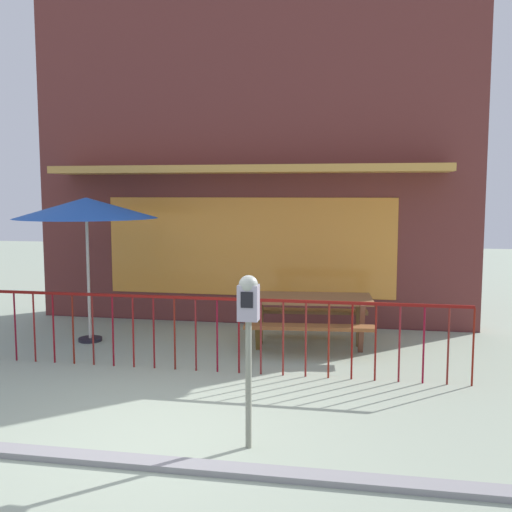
% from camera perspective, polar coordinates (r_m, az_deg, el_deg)
% --- Properties ---
extents(ground, '(40.00, 40.00, 0.00)m').
position_cam_1_polar(ground, '(5.92, -10.03, -16.60)').
color(ground, '#97A48F').
extents(pub_storefront, '(7.74, 1.30, 5.82)m').
position_cam_1_polar(pub_storefront, '(10.34, -0.51, 9.51)').
color(pub_storefront, '#431820').
rests_on(pub_storefront, ground).
extents(patio_fence_front, '(6.52, 0.04, 0.97)m').
position_cam_1_polar(patio_fence_front, '(7.53, -4.86, -6.29)').
color(patio_fence_front, maroon).
rests_on(patio_fence_front, ground).
extents(picnic_table_left, '(1.91, 1.51, 0.79)m').
position_cam_1_polar(picnic_table_left, '(8.66, 5.21, -4.98)').
color(picnic_table_left, brown).
rests_on(picnic_table_left, ground).
extents(patio_umbrella, '(2.14, 2.14, 2.21)m').
position_cam_1_polar(patio_umbrella, '(9.23, -16.19, 4.45)').
color(patio_umbrella, black).
rests_on(patio_umbrella, ground).
extents(parking_meter_near, '(0.18, 0.17, 1.57)m').
position_cam_1_polar(parking_meter_near, '(5.17, -0.74, -5.81)').
color(parking_meter_near, gray).
rests_on(parking_meter_near, ground).
extents(curb_edge, '(10.83, 0.20, 0.11)m').
position_cam_1_polar(curb_edge, '(5.37, -12.57, -19.14)').
color(curb_edge, gray).
rests_on(curb_edge, ground).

